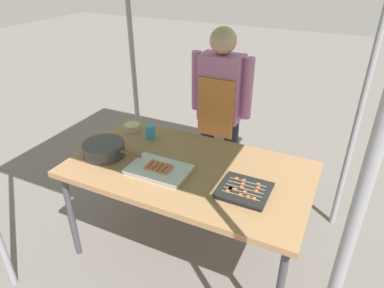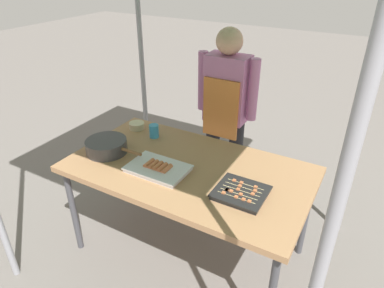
# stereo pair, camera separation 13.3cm
# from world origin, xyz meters

# --- Properties ---
(ground_plane) EXTENTS (18.00, 18.00, 0.00)m
(ground_plane) POSITION_xyz_m (0.00, 0.00, 0.00)
(ground_plane) COLOR #66605B
(stall_table) EXTENTS (1.60, 0.90, 0.75)m
(stall_table) POSITION_xyz_m (0.00, 0.00, 0.70)
(stall_table) COLOR #9E724C
(stall_table) RESTS_ON ground
(tray_grilled_sausages) EXTENTS (0.39, 0.26, 0.05)m
(tray_grilled_sausages) POSITION_xyz_m (-0.15, -0.14, 0.77)
(tray_grilled_sausages) COLOR silver
(tray_grilled_sausages) RESTS_ON stall_table
(tray_meat_skewers) EXTENTS (0.30, 0.27, 0.04)m
(tray_meat_skewers) POSITION_xyz_m (0.42, -0.11, 0.77)
(tray_meat_skewers) COLOR black
(tray_meat_skewers) RESTS_ON stall_table
(cooking_wok) EXTENTS (0.45, 0.29, 0.09)m
(cooking_wok) POSITION_xyz_m (-0.60, -0.11, 0.80)
(cooking_wok) COLOR #38383A
(cooking_wok) RESTS_ON stall_table
(condiment_bowl) EXTENTS (0.12, 0.12, 0.05)m
(condiment_bowl) POSITION_xyz_m (-0.65, 0.29, 0.78)
(condiment_bowl) COLOR #BFB28C
(condiment_bowl) RESTS_ON stall_table
(drink_cup_near_edge) EXTENTS (0.07, 0.07, 0.10)m
(drink_cup_near_edge) POSITION_xyz_m (-0.44, 0.24, 0.80)
(drink_cup_near_edge) COLOR #338CBF
(drink_cup_near_edge) RESTS_ON stall_table
(vendor_woman) EXTENTS (0.52, 0.22, 1.52)m
(vendor_woman) POSITION_xyz_m (-0.08, 0.76, 0.89)
(vendor_woman) COLOR black
(vendor_woman) RESTS_ON ground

